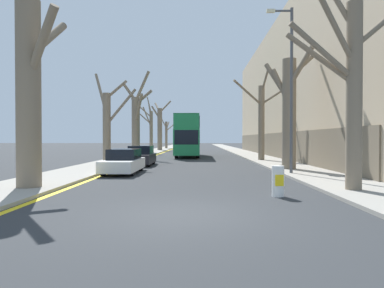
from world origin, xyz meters
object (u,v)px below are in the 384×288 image
(street_tree_left_0, at_px, (30,89))
(street_tree_left_2, at_px, (136,121))
(street_tree_right_1, at_px, (289,108))
(double_decker_bus, at_px, (188,134))
(lamp_post, at_px, (290,83))
(traffic_bollard, at_px, (278,181))
(street_tree_left_5, at_px, (167,133))
(parked_car_0, at_px, (124,162))
(street_tree_right_2, at_px, (261,118))
(street_tree_left_4, at_px, (160,127))
(street_tree_left_1, at_px, (108,124))
(parked_car_1, at_px, (141,156))
(street_tree_left_3, at_px, (150,127))
(street_tree_right_0, at_px, (351,84))

(street_tree_left_0, distance_m, street_tree_left_2, 21.63)
(street_tree_right_1, xyz_separation_m, double_decker_bus, (-6.62, 15.98, -1.31))
(lamp_post, xyz_separation_m, traffic_bollard, (-2.15, -6.75, -4.34))
(street_tree_right_1, height_order, traffic_bollard, street_tree_right_1)
(street_tree_left_5, xyz_separation_m, traffic_bollard, (8.98, -55.26, -2.53))
(street_tree_left_5, bearing_deg, lamp_post, -77.08)
(double_decker_bus, relative_size, parked_car_0, 2.28)
(street_tree_right_2, relative_size, double_decker_bus, 0.77)
(traffic_bollard, bearing_deg, street_tree_right_1, 73.33)
(lamp_post, bearing_deg, traffic_bollard, -107.64)
(street_tree_left_2, bearing_deg, street_tree_left_4, 90.33)
(street_tree_left_0, height_order, street_tree_left_4, street_tree_left_4)
(street_tree_left_1, distance_m, parked_car_1, 3.27)
(street_tree_left_0, distance_m, street_tree_right_2, 20.44)
(street_tree_left_5, relative_size, street_tree_right_1, 0.84)
(street_tree_left_4, xyz_separation_m, street_tree_right_2, (11.81, -26.41, -0.25))
(street_tree_left_2, bearing_deg, street_tree_left_1, -89.79)
(traffic_bollard, bearing_deg, street_tree_left_3, 105.03)
(parked_car_0, height_order, parked_car_1, parked_car_1)
(street_tree_right_2, height_order, parked_car_0, street_tree_right_2)
(street_tree_right_2, xyz_separation_m, lamp_post, (-0.57, -11.34, 1.18))
(street_tree_left_1, bearing_deg, street_tree_right_0, -43.94)
(street_tree_left_0, height_order, parked_car_1, street_tree_left_0)
(street_tree_left_3, height_order, street_tree_right_1, street_tree_left_3)
(street_tree_left_0, bearing_deg, street_tree_right_2, 55.27)
(street_tree_left_5, bearing_deg, street_tree_left_3, -90.51)
(street_tree_left_2, relative_size, double_decker_bus, 0.85)
(street_tree_right_2, distance_m, traffic_bollard, 18.56)
(street_tree_left_0, height_order, lamp_post, lamp_post)
(street_tree_left_1, height_order, street_tree_left_5, street_tree_left_1)
(street_tree_left_0, xyz_separation_m, street_tree_right_0, (11.64, -0.46, 0.07))
(street_tree_left_2, xyz_separation_m, street_tree_right_1, (11.77, -13.54, 0.01))
(street_tree_left_0, xyz_separation_m, street_tree_right_1, (11.73, 8.09, -0.00))
(street_tree_left_0, height_order, parked_car_0, street_tree_left_0)
(street_tree_right_2, distance_m, parked_car_0, 14.51)
(double_decker_bus, relative_size, parked_car_1, 2.60)
(double_decker_bus, bearing_deg, street_tree_left_3, 121.37)
(street_tree_right_0, bearing_deg, street_tree_left_2, 117.88)
(parked_car_1, bearing_deg, parked_car_0, -90.00)
(parked_car_0, bearing_deg, parked_car_1, 90.00)
(street_tree_left_4, bearing_deg, street_tree_right_1, -71.28)
(street_tree_left_1, height_order, street_tree_right_2, street_tree_right_2)
(street_tree_right_0, bearing_deg, double_decker_bus, 104.91)
(traffic_bollard, bearing_deg, street_tree_left_0, 171.80)
(parked_car_0, bearing_deg, street_tree_right_1, 10.53)
(street_tree_right_2, bearing_deg, street_tree_left_0, -124.73)
(street_tree_left_3, bearing_deg, street_tree_left_1, -89.37)
(street_tree_left_0, height_order, street_tree_left_2, street_tree_left_2)
(street_tree_left_0, relative_size, street_tree_left_1, 1.05)
(street_tree_left_4, relative_size, street_tree_right_1, 1.13)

